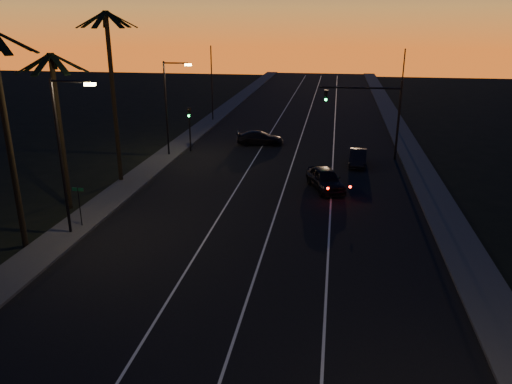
% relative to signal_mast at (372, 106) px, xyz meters
% --- Properties ---
extents(road, '(20.00, 170.00, 0.01)m').
position_rel_signal_mast_xyz_m(road, '(-7.14, -9.99, -4.78)').
color(road, black).
rests_on(road, ground).
extents(sidewalk_left, '(2.40, 170.00, 0.16)m').
position_rel_signal_mast_xyz_m(sidewalk_left, '(-18.34, -9.99, -4.70)').
color(sidewalk_left, '#393A37').
rests_on(sidewalk_left, ground).
extents(sidewalk_right, '(2.40, 170.00, 0.16)m').
position_rel_signal_mast_xyz_m(sidewalk_right, '(4.06, -9.99, -4.70)').
color(sidewalk_right, '#393A37').
rests_on(sidewalk_right, ground).
extents(lane_stripe_left, '(0.12, 160.00, 0.01)m').
position_rel_signal_mast_xyz_m(lane_stripe_left, '(-10.14, -9.99, -4.76)').
color(lane_stripe_left, silver).
rests_on(lane_stripe_left, road).
extents(lane_stripe_mid, '(0.12, 160.00, 0.01)m').
position_rel_signal_mast_xyz_m(lane_stripe_mid, '(-6.64, -9.99, -4.76)').
color(lane_stripe_mid, silver).
rests_on(lane_stripe_mid, road).
extents(lane_stripe_right, '(0.12, 160.00, 0.01)m').
position_rel_signal_mast_xyz_m(lane_stripe_right, '(-3.14, -9.99, -4.76)').
color(lane_stripe_right, silver).
rests_on(lane_stripe_right, road).
extents(palm_near, '(4.25, 4.16, 11.53)m').
position_rel_signal_mast_xyz_m(palm_near, '(-19.74, -21.99, 2.29)').
color(palm_near, black).
rests_on(palm_near, ground).
extents(palm_mid, '(4.25, 4.16, 10.03)m').
position_rel_signal_mast_xyz_m(palm_mid, '(-20.34, -15.99, 1.47)').
color(palm_mid, black).
rests_on(palm_mid, ground).
extents(palm_far, '(4.25, 4.16, 12.53)m').
position_rel_signal_mast_xyz_m(palm_far, '(-19.34, -9.99, 2.83)').
color(palm_far, black).
rests_on(palm_far, ground).
extents(streetlight_left_near, '(2.55, 0.26, 9.00)m').
position_rel_signal_mast_xyz_m(streetlight_left_near, '(-17.84, -19.99, 0.54)').
color(streetlight_left_near, black).
rests_on(streetlight_left_near, ground).
extents(streetlight_left_far, '(2.55, 0.26, 8.50)m').
position_rel_signal_mast_xyz_m(streetlight_left_far, '(-17.82, -1.99, 0.28)').
color(streetlight_left_far, black).
rests_on(streetlight_left_far, ground).
extents(street_sign, '(0.70, 0.06, 2.60)m').
position_rel_signal_mast_xyz_m(street_sign, '(-17.94, -18.99, -3.13)').
color(street_sign, black).
rests_on(street_sign, ground).
extents(signal_mast, '(7.10, 0.41, 7.00)m').
position_rel_signal_mast_xyz_m(signal_mast, '(0.00, 0.00, 0.00)').
color(signal_mast, black).
rests_on(signal_mast, ground).
extents(signal_post, '(0.28, 0.37, 4.20)m').
position_rel_signal_mast_xyz_m(signal_post, '(-16.64, -0.01, -1.89)').
color(signal_post, black).
rests_on(signal_post, ground).
extents(far_pole_left, '(0.14, 0.14, 9.00)m').
position_rel_signal_mast_xyz_m(far_pole_left, '(-18.14, 15.01, -0.28)').
color(far_pole_left, black).
rests_on(far_pole_left, ground).
extents(far_pole_right, '(0.14, 0.14, 9.00)m').
position_rel_signal_mast_xyz_m(far_pole_right, '(3.86, 12.01, -0.28)').
color(far_pole_right, black).
rests_on(far_pole_right, ground).
extents(lead_car, '(3.54, 5.54, 1.60)m').
position_rel_signal_mast_xyz_m(lead_car, '(-3.61, -9.44, -3.97)').
color(lead_car, black).
rests_on(lead_car, road).
extents(right_car, '(1.65, 4.14, 1.34)m').
position_rel_signal_mast_xyz_m(right_car, '(-1.03, -2.49, -4.10)').
color(right_car, black).
rests_on(right_car, road).
extents(cross_car, '(4.88, 2.49, 1.35)m').
position_rel_signal_mast_xyz_m(cross_car, '(-10.49, 3.64, -4.09)').
color(cross_car, black).
rests_on(cross_car, road).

